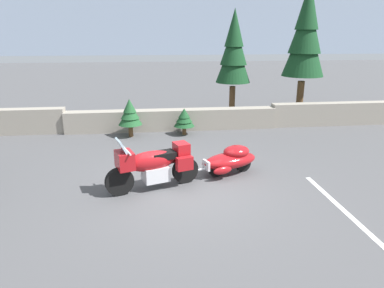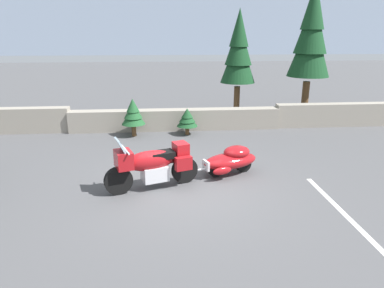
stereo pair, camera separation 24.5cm
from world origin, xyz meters
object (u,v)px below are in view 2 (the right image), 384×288
(touring_motorcycle, at_px, (152,164))
(pine_tree_tall, at_px, (311,34))
(pine_tree_secondary, at_px, (239,50))
(car_shaped_trailer, at_px, (231,160))

(touring_motorcycle, height_order, pine_tree_tall, pine_tree_tall)
(touring_motorcycle, height_order, pine_tree_secondary, pine_tree_secondary)
(touring_motorcycle, xyz_separation_m, pine_tree_secondary, (3.60, 7.51, 2.26))
(car_shaped_trailer, distance_m, pine_tree_secondary, 7.42)
(touring_motorcycle, bearing_deg, pine_tree_secondary, 64.36)
(touring_motorcycle, relative_size, pine_tree_tall, 0.39)
(pine_tree_secondary, bearing_deg, pine_tree_tall, -17.55)
(pine_tree_tall, bearing_deg, car_shaped_trailer, -126.35)
(pine_tree_secondary, bearing_deg, touring_motorcycle, -115.64)
(pine_tree_tall, height_order, pine_tree_secondary, pine_tree_tall)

